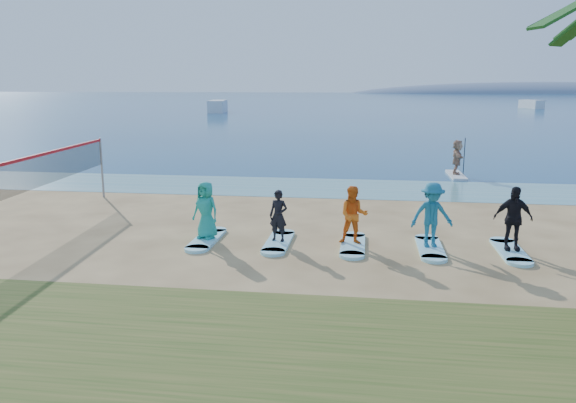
# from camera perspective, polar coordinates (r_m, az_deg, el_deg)

# --- Properties ---
(ground) EXTENTS (600.00, 600.00, 0.00)m
(ground) POSITION_cam_1_polar(r_m,az_deg,el_deg) (15.83, 0.61, -5.42)
(ground) COLOR tan
(ground) RESTS_ON ground
(shallow_water) EXTENTS (600.00, 600.00, 0.00)m
(shallow_water) POSITION_cam_1_polar(r_m,az_deg,el_deg) (25.99, 3.59, 1.42)
(shallow_water) COLOR teal
(shallow_water) RESTS_ON ground
(ocean) EXTENTS (600.00, 600.00, 0.00)m
(ocean) POSITION_cam_1_polar(r_m,az_deg,el_deg) (175.07, 7.47, 10.21)
(ocean) COLOR navy
(ocean) RESTS_ON ground
(island_ridge) EXTENTS (220.00, 56.00, 18.00)m
(island_ridge) POSITION_cam_1_polar(r_m,az_deg,el_deg) (328.49, 24.85, 9.95)
(island_ridge) COLOR slate
(island_ridge) RESTS_ON ground
(volleyball_net) EXTENTS (0.79, 9.06, 2.50)m
(volleyball_net) POSITION_cam_1_polar(r_m,az_deg,el_deg) (20.72, -23.08, 3.14)
(volleyball_net) COLOR gray
(volleyball_net) RESTS_ON ground
(paddleboard) EXTENTS (0.71, 3.00, 0.12)m
(paddleboard) POSITION_cam_1_polar(r_m,az_deg,el_deg) (30.47, 16.70, 2.59)
(paddleboard) COLOR silver
(paddleboard) RESTS_ON ground
(paddleboarder) EXTENTS (0.67, 1.68, 1.77)m
(paddleboarder) POSITION_cam_1_polar(r_m,az_deg,el_deg) (30.34, 16.81, 4.35)
(paddleboarder) COLOR tan
(paddleboarder) RESTS_ON paddleboard
(boat_offshore_a) EXTENTS (3.62, 7.99, 2.00)m
(boat_offshore_a) POSITION_cam_1_polar(r_m,az_deg,el_deg) (97.36, -7.14, 8.99)
(boat_offshore_a) COLOR silver
(boat_offshore_a) RESTS_ON ground
(boat_offshore_b) EXTENTS (3.65, 6.33, 1.65)m
(boat_offshore_b) POSITION_cam_1_polar(r_m,az_deg,el_deg) (121.73, 23.45, 8.67)
(boat_offshore_b) COLOR silver
(boat_offshore_b) RESTS_ON ground
(surfboard_0) EXTENTS (0.70, 2.20, 0.09)m
(surfboard_0) POSITION_cam_1_polar(r_m,az_deg,el_deg) (17.38, -8.26, -3.82)
(surfboard_0) COLOR #9CE6F2
(surfboard_0) RESTS_ON ground
(student_0) EXTENTS (0.99, 0.80, 1.74)m
(student_0) POSITION_cam_1_polar(r_m,az_deg,el_deg) (17.15, -8.35, -0.87)
(student_0) COLOR teal
(student_0) RESTS_ON surfboard_0
(surfboard_1) EXTENTS (0.70, 2.20, 0.09)m
(surfboard_1) POSITION_cam_1_polar(r_m,az_deg,el_deg) (16.90, -0.97, -4.14)
(surfboard_1) COLOR #9CE6F2
(surfboard_1) RESTS_ON ground
(student_1) EXTENTS (0.63, 0.49, 1.54)m
(student_1) POSITION_cam_1_polar(r_m,az_deg,el_deg) (16.70, -0.98, -1.45)
(student_1) COLOR black
(student_1) RESTS_ON surfboard_1
(surfboard_2) EXTENTS (0.70, 2.20, 0.09)m
(surfboard_2) POSITION_cam_1_polar(r_m,az_deg,el_deg) (16.71, 6.61, -4.41)
(surfboard_2) COLOR #9CE6F2
(surfboard_2) RESTS_ON ground
(student_2) EXTENTS (0.85, 0.67, 1.72)m
(student_2) POSITION_cam_1_polar(r_m,az_deg,el_deg) (16.48, 6.69, -1.39)
(student_2) COLOR orange
(student_2) RESTS_ON surfboard_2
(surfboard_3) EXTENTS (0.70, 2.20, 0.09)m
(surfboard_3) POSITION_cam_1_polar(r_m,az_deg,el_deg) (16.82, 14.24, -4.59)
(surfboard_3) COLOR #9CE6F2
(surfboard_3) RESTS_ON ground
(student_3) EXTENTS (1.33, 0.94, 1.88)m
(student_3) POSITION_cam_1_polar(r_m,az_deg,el_deg) (16.57, 14.41, -1.33)
(student_3) COLOR #1C6988
(student_3) RESTS_ON surfboard_3
(surfboard_4) EXTENTS (0.70, 2.20, 0.09)m
(surfboard_4) POSITION_cam_1_polar(r_m,az_deg,el_deg) (17.21, 21.64, -4.70)
(surfboard_4) COLOR #9CE6F2
(surfboard_4) RESTS_ON ground
(student_4) EXTENTS (1.09, 0.49, 1.83)m
(student_4) POSITION_cam_1_polar(r_m,az_deg,el_deg) (16.98, 21.89, -1.60)
(student_4) COLOR black
(student_4) RESTS_ON surfboard_4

